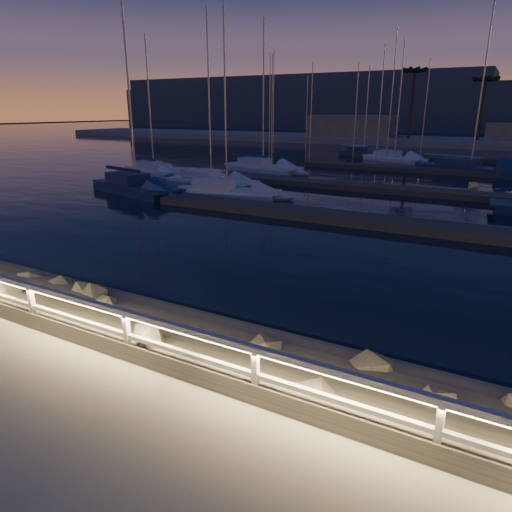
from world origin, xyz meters
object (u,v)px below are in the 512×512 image
object	(u,v)px
sailboat_m	(362,153)
sailboat_b	(224,191)
sailboat_f	(209,181)
guard_rail	(89,312)
sailboat_k	(393,157)
sailboat_a	(135,186)
sailboat_e	(153,170)
sailboat_l	(468,168)
sailboat_j	(261,167)

from	to	relation	value
sailboat_m	sailboat_b	bearing A→B (deg)	-86.59
sailboat_b	sailboat_f	distance (m)	4.63
guard_rail	sailboat_k	size ratio (longest dim) A/B	3.53
sailboat_a	sailboat_e	distance (m)	9.22
sailboat_m	guard_rail	bearing A→B (deg)	-76.86
sailboat_a	sailboat_f	xyz separation A→B (m)	(2.81, 4.86, -0.06)
sailboat_e	sailboat_f	distance (m)	8.42
sailboat_f	sailboat_l	xyz separation A→B (m)	(16.08, 17.45, 0.04)
sailboat_j	sailboat_l	xyz separation A→B (m)	(16.82, 7.97, 0.02)
sailboat_b	sailboat_f	world-z (taller)	sailboat_f
guard_rail	sailboat_k	xyz separation A→B (m)	(-4.32, 46.14, -0.97)
sailboat_j	sailboat_k	distance (m)	16.98
sailboat_b	sailboat_e	distance (m)	12.80
sailboat_a	sailboat_e	bearing A→B (deg)	137.34
sailboat_l	sailboat_b	bearing A→B (deg)	-103.42
sailboat_m	sailboat_a	bearing A→B (deg)	-97.14
sailboat_b	sailboat_l	bearing A→B (deg)	43.97
sailboat_m	sailboat_f	bearing A→B (deg)	-93.32
sailboat_k	sailboat_j	bearing A→B (deg)	-97.14
sailboat_e	sailboat_a	bearing A→B (deg)	-40.49
sailboat_e	sailboat_l	world-z (taller)	sailboat_l
sailboat_l	sailboat_e	bearing A→B (deg)	-130.41
sailboat_j	sailboat_l	size ratio (longest dim) A/B	0.82
sailboat_e	sailboat_k	world-z (taller)	sailboat_k
sailboat_j	sailboat_l	bearing A→B (deg)	33.23
guard_rail	sailboat_m	bearing A→B (deg)	100.14
sailboat_a	sailboat_m	world-z (taller)	sailboat_a
sailboat_b	sailboat_m	xyz separation A→B (m)	(-0.23, 31.60, -0.01)
sailboat_j	guard_rail	bearing A→B (deg)	-59.83
guard_rail	sailboat_k	distance (m)	46.35
guard_rail	sailboat_e	xyz separation A→B (m)	(-20.11, 24.81, -0.95)
sailboat_m	sailboat_e	bearing A→B (deg)	-110.39
sailboat_b	sailboat_l	xyz separation A→B (m)	(12.70, 20.62, 0.04)
guard_rail	sailboat_e	size ratio (longest dim) A/B	3.87
sailboat_a	sailboat_b	distance (m)	6.41
sailboat_f	sailboat_k	xyz separation A→B (m)	(7.85, 24.14, -0.01)
sailboat_m	sailboat_j	bearing A→B (deg)	-98.59
sailboat_a	sailboat_k	bearing A→B (deg)	83.33
guard_rail	sailboat_a	distance (m)	22.78
sailboat_l	sailboat_k	bearing A→B (deg)	159.11
sailboat_e	sailboat_f	size ratio (longest dim) A/B	0.94
sailboat_a	sailboat_l	distance (m)	29.23
sailboat_b	sailboat_f	size ratio (longest dim) A/B	0.97
sailboat_b	sailboat_a	bearing A→B (deg)	-179.10
sailboat_j	sailboat_m	world-z (taller)	sailboat_j
sailboat_e	sailboat_l	size ratio (longest dim) A/B	0.72
sailboat_k	guard_rail	bearing A→B (deg)	-61.41
guard_rail	sailboat_b	world-z (taller)	sailboat_b
sailboat_e	guard_rail	bearing A→B (deg)	-35.29
sailboat_b	sailboat_k	distance (m)	27.67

